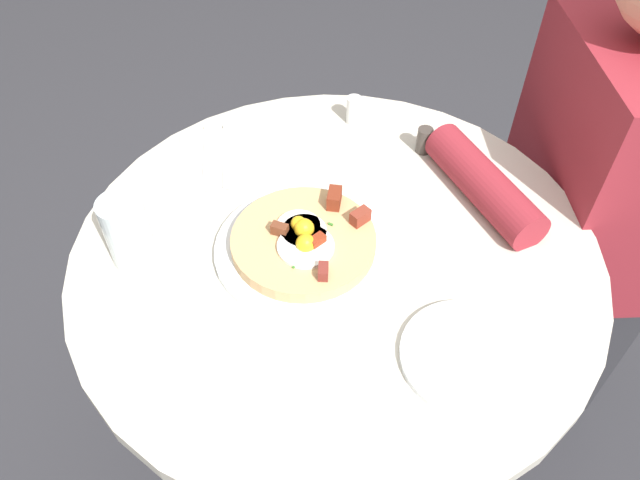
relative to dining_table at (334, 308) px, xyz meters
name	(u,v)px	position (x,y,z in m)	size (l,w,h in m)	color
ground_plane	(330,438)	(0.00, 0.00, -0.54)	(6.00, 6.00, 0.00)	#2D2D33
dining_table	(334,308)	(0.00, 0.00, 0.00)	(0.84, 0.84, 0.71)	beige
person_seated	(571,229)	(0.21, -0.51, -0.03)	(0.43, 0.48, 1.14)	#2D2D33
pizza_plate	(304,248)	(-0.01, 0.05, 0.17)	(0.28, 0.28, 0.01)	white
breakfast_pizza	(305,240)	(-0.01, 0.05, 0.19)	(0.23, 0.23, 0.05)	tan
bread_plate	(468,357)	(-0.21, -0.17, 0.17)	(0.19, 0.19, 0.01)	white
napkin	(217,158)	(0.22, 0.20, 0.17)	(0.17, 0.14, 0.00)	white
fork	(227,155)	(0.23, 0.19, 0.17)	(0.18, 0.01, 0.01)	silver
knife	(207,157)	(0.22, 0.22, 0.17)	(0.18, 0.01, 0.01)	silver
water_glass	(128,232)	(-0.01, 0.31, 0.23)	(0.07, 0.07, 0.12)	silver
salt_shaker	(354,110)	(0.33, -0.05, 0.19)	(0.03, 0.03, 0.06)	white
pepper_shaker	(424,140)	(0.23, -0.18, 0.19)	(0.03, 0.03, 0.05)	#3F3833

